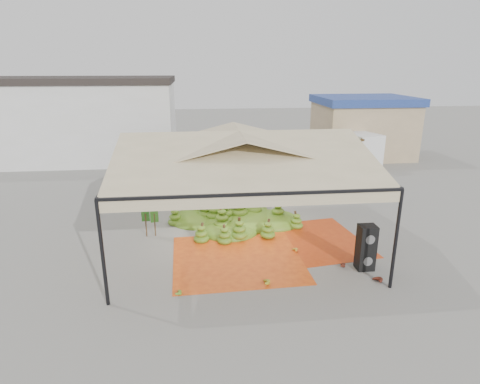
{
  "coord_description": "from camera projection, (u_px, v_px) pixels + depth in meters",
  "views": [
    {
      "loc": [
        -1.47,
        -13.74,
        6.22
      ],
      "look_at": [
        0.2,
        1.5,
        1.3
      ],
      "focal_mm": 30.0,
      "sensor_mm": 36.0,
      "label": 1
    }
  ],
  "objects": [
    {
      "name": "hand_yellow_b",
      "position": [
        293.0,
        249.0,
        13.88
      ],
      "size": [
        0.44,
        0.39,
        0.17
      ],
      "primitive_type": "ellipsoid",
      "rotation": [
        0.0,
        0.0,
        0.21
      ],
      "color": "gold",
      "rests_on": "ground"
    },
    {
      "name": "vendor",
      "position": [
        258.0,
        184.0,
        18.81
      ],
      "size": [
        0.63,
        0.43,
        1.7
      ],
      "primitive_type": "imported",
      "rotation": [
        0.0,
        0.0,
        3.11
      ],
      "color": "gray",
      "rests_on": "ground"
    },
    {
      "name": "building_white",
      "position": [
        66.0,
        119.0,
        26.45
      ],
      "size": [
        14.3,
        6.3,
        5.4
      ],
      "color": "silver",
      "rests_on": "ground"
    },
    {
      "name": "tarp_left",
      "position": [
        237.0,
        258.0,
        13.4
      ],
      "size": [
        4.36,
        4.17,
        0.01
      ],
      "primitive_type": "cube",
      "rotation": [
        0.0,
        0.0,
        0.04
      ],
      "color": "orange",
      "rests_on": "ground"
    },
    {
      "name": "hand_red_b",
      "position": [
        376.0,
        279.0,
        11.91
      ],
      "size": [
        0.56,
        0.49,
        0.23
      ],
      "primitive_type": "ellipsoid",
      "rotation": [
        0.0,
        0.0,
        0.18
      ],
      "color": "maroon",
      "rests_on": "ground"
    },
    {
      "name": "tarp_right",
      "position": [
        311.0,
        241.0,
        14.75
      ],
      "size": [
        4.09,
        4.24,
        0.01
      ],
      "primitive_type": "cube",
      "rotation": [
        0.0,
        0.0,
        0.14
      ],
      "color": "#C84412",
      "rests_on": "ground"
    },
    {
      "name": "building_tan",
      "position": [
        362.0,
        126.0,
        27.77
      ],
      "size": [
        6.3,
        5.3,
        4.1
      ],
      "color": "tan",
      "rests_on": "ground"
    },
    {
      "name": "canopy_tent",
      "position": [
        239.0,
        151.0,
        14.05
      ],
      "size": [
        8.1,
        8.1,
        4.0
      ],
      "color": "black",
      "rests_on": "ground"
    },
    {
      "name": "truck_right",
      "position": [
        333.0,
        150.0,
        23.75
      ],
      "size": [
        6.68,
        3.79,
        2.17
      ],
      "rotation": [
        0.0,
        0.0,
        0.28
      ],
      "color": "#483518",
      "rests_on": "ground"
    },
    {
      "name": "hand_green",
      "position": [
        176.0,
        291.0,
        11.31
      ],
      "size": [
        0.45,
        0.39,
        0.18
      ],
      "primitive_type": "ellipsoid",
      "rotation": [
        0.0,
        0.0,
        -0.19
      ],
      "color": "#537D1A",
      "rests_on": "ground"
    },
    {
      "name": "hand_red_a",
      "position": [
        340.0,
        264.0,
        12.85
      ],
      "size": [
        0.52,
        0.48,
        0.19
      ],
      "primitive_type": "ellipsoid",
      "rotation": [
        0.0,
        0.0,
        -0.39
      ],
      "color": "#561613",
      "rests_on": "ground"
    },
    {
      "name": "banana_leaves",
      "position": [
        153.0,
        238.0,
        15.02
      ],
      "size": [
        0.96,
        1.36,
        3.7
      ],
      "primitive_type": null,
      "color": "#286C1C",
      "rests_on": "ground"
    },
    {
      "name": "speaker_stack",
      "position": [
        366.0,
        247.0,
        12.54
      ],
      "size": [
        0.53,
        0.47,
        1.47
      ],
      "rotation": [
        0.0,
        0.0,
        -0.0
      ],
      "color": "black",
      "rests_on": "ground"
    },
    {
      "name": "banana_heap",
      "position": [
        238.0,
        208.0,
        16.36
      ],
      "size": [
        6.88,
        6.33,
        1.2
      ],
      "primitive_type": "ellipsoid",
      "rotation": [
        0.0,
        0.0,
        0.38
      ],
      "color": "#517618",
      "rests_on": "ground"
    },
    {
      "name": "hand_yellow_a",
      "position": [
        264.0,
        281.0,
        11.81
      ],
      "size": [
        0.49,
        0.41,
        0.22
      ],
      "primitive_type": "ellipsoid",
      "rotation": [
        0.0,
        0.0,
        -0.05
      ],
      "color": "gold",
      "rests_on": "ground"
    },
    {
      "name": "truck_left",
      "position": [
        209.0,
        152.0,
        22.79
      ],
      "size": [
        7.09,
        4.53,
        2.31
      ],
      "rotation": [
        0.0,
        0.0,
        0.36
      ],
      "color": "#50381A",
      "rests_on": "ground"
    },
    {
      "name": "ground",
      "position": [
        239.0,
        237.0,
        15.06
      ],
      "size": [
        90.0,
        90.0,
        0.0
      ],
      "primitive_type": "plane",
      "color": "slate",
      "rests_on": "ground"
    },
    {
      "name": "hanging_bunches",
      "position": [
        259.0,
        171.0,
        14.07
      ],
      "size": [
        1.74,
        0.24,
        0.2
      ],
      "color": "#3C7518",
      "rests_on": "ground"
    }
  ]
}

